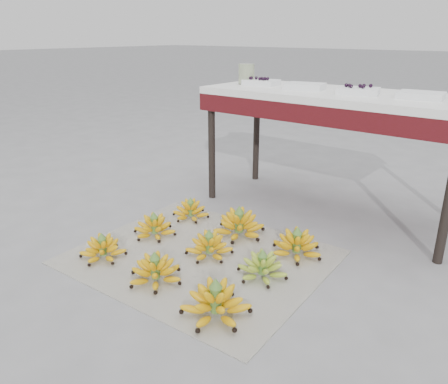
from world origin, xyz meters
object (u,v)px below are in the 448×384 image
Objects in this scene: newspaper_mat at (201,257)px; bunch_mid_right at (262,267)px; tray_right at (358,91)px; bunch_front_right at (216,303)px; bunch_mid_center at (209,247)px; vendor_table at (335,106)px; glass_jar at (246,74)px; bunch_back_center at (239,225)px; tray_far_right at (421,95)px; bunch_front_left at (103,249)px; tray_far_left at (261,82)px; tray_left at (305,86)px; bunch_back_right at (297,245)px; bunch_back_left at (191,211)px; bunch_mid_left at (155,227)px; bunch_front_center at (155,271)px.

bunch_mid_right is at bearing 5.34° from newspaper_mat.
bunch_front_right is at bearing -89.51° from tray_right.
bunch_mid_center is at bearing -110.82° from tray_right.
glass_jar is at bearing -178.23° from vendor_table.
bunch_front_right is at bearing -47.99° from bunch_back_center.
tray_far_right is at bearing 0.82° from glass_jar.
bunch_mid_right reaches higher than bunch_front_left.
bunch_back_center is (-0.37, 0.30, 0.01)m from bunch_mid_right.
tray_far_left is 0.89× the size of tray_left.
newspaper_mat is 4.24× the size of bunch_mid_center.
tray_far_right reaches higher than bunch_back_right.
bunch_back_left is at bearing -86.32° from glass_jar.
tray_left is (-0.36, 0.64, 0.74)m from bunch_back_right.
bunch_back_center is at bearing 89.76° from newspaper_mat.
bunch_front_right is 0.85m from bunch_mid_left.
bunch_front_center is 0.86× the size of bunch_mid_left.
bunch_back_right reaches higher than bunch_front_center.
tray_left is at bearing 86.93° from bunch_front_center.
tray_left reaches higher than newspaper_mat.
bunch_mid_center is 1.12× the size of tray_right.
vendor_table is at bearing 179.53° from tray_far_right.
tray_right is (0.35, -0.01, 0.00)m from tray_left.
tray_right reaches higher than bunch_back_center.
bunch_front_left is 0.82× the size of bunch_back_center.
tray_left is 0.69m from tray_far_right.
newspaper_mat is at bearing -137.59° from bunch_mid_center.
bunch_back_right is 1.22m from tray_far_left.
bunch_mid_center is 0.97× the size of bunch_back_left.
tray_right is (0.01, 0.93, 0.75)m from bunch_mid_right.
bunch_front_center is at bearing -84.50° from bunch_back_left.
tray_far_left is at bearing 176.96° from tray_right.
bunch_front_left is 1.11× the size of tray_right.
bunch_back_left is at bearing 150.70° from bunch_mid_right.
bunch_front_right is at bearing -79.30° from bunch_back_right.
bunch_mid_right is 0.17× the size of vendor_table.
tray_far_right is (0.35, 0.96, 0.74)m from bunch_mid_right.
bunch_mid_center is 2.18× the size of glass_jar.
bunch_back_right is 1.20× the size of tray_right.
bunch_back_left is at bearing -141.09° from tray_right.
tray_right is at bearing -3.04° from tray_far_left.
bunch_back_left reaches higher than newspaper_mat.
newspaper_mat is 0.37m from bunch_mid_right.
bunch_front_right is 1.45× the size of tray_far_right.
tray_far_left is (-0.55, 0.00, 0.11)m from vendor_table.
bunch_back_center is (0.39, -0.01, 0.01)m from bunch_back_left.
vendor_table reaches higher than newspaper_mat.
newspaper_mat is 0.34m from bunch_back_center.
bunch_front_center reaches higher than bunch_front_left.
bunch_front_right is 1.33× the size of tray_left.
bunch_front_right is at bearing -83.16° from vendor_table.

